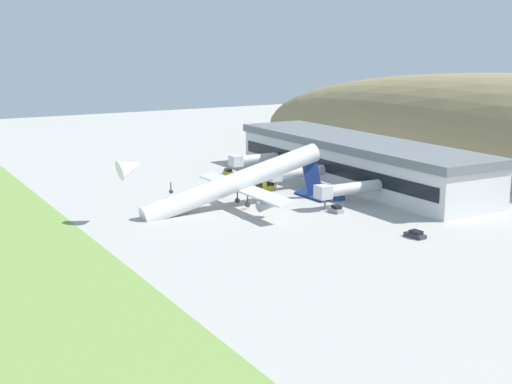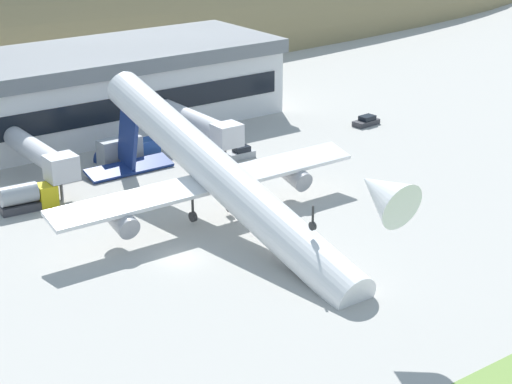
# 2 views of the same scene
# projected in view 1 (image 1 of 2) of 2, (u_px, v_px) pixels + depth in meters

# --- Properties ---
(ground_plane) EXTENTS (397.63, 397.63, 0.00)m
(ground_plane) POSITION_uv_depth(u_px,v_px,m) (202.00, 203.00, 159.96)
(ground_plane) COLOR #ADAAA3
(terminal_building) EXTENTS (83.57, 19.96, 11.30)m
(terminal_building) POSITION_uv_depth(u_px,v_px,m) (356.00, 158.00, 181.48)
(terminal_building) COLOR silver
(terminal_building) RESTS_ON ground_plane
(jetway_0) EXTENTS (3.38, 14.23, 5.43)m
(jetway_0) POSITION_uv_depth(u_px,v_px,m) (252.00, 159.00, 193.59)
(jetway_0) COLOR silver
(jetway_0) RESTS_ON ground_plane
(jetway_1) EXTENTS (3.38, 15.79, 5.43)m
(jetway_1) POSITION_uv_depth(u_px,v_px,m) (293.00, 173.00, 174.23)
(jetway_1) COLOR silver
(jetway_1) RESTS_ON ground_plane
(jetway_2) EXTENTS (3.38, 16.70, 5.43)m
(jetway_2) POSITION_uv_depth(u_px,v_px,m) (346.00, 189.00, 155.47)
(jetway_2) COLOR silver
(jetway_2) RESTS_ON ground_plane
(cargo_airplane) EXTENTS (36.52, 53.02, 16.62)m
(cargo_airplane) POSITION_uv_depth(u_px,v_px,m) (238.00, 184.00, 154.77)
(cargo_airplane) COLOR white
(service_car_0) EXTENTS (4.27, 2.24, 1.40)m
(service_car_0) POSITION_uv_depth(u_px,v_px,m) (415.00, 235.00, 132.27)
(service_car_0) COLOR #333338
(service_car_0) RESTS_ON ground_plane
(service_car_1) EXTENTS (4.13, 2.12, 1.53)m
(service_car_1) POSITION_uv_depth(u_px,v_px,m) (228.00, 172.00, 193.57)
(service_car_1) COLOR gold
(service_car_1) RESTS_ON ground_plane
(service_car_2) EXTENTS (3.85, 1.81, 1.56)m
(service_car_2) POSITION_uv_depth(u_px,v_px,m) (336.00, 209.00, 151.38)
(service_car_2) COLOR #999EA3
(service_car_2) RESTS_ON ground_plane
(fuel_truck) EXTENTS (6.49, 2.74, 3.11)m
(fuel_truck) POSITION_uv_depth(u_px,v_px,m) (265.00, 182.00, 175.63)
(fuel_truck) COLOR gold
(fuel_truck) RESTS_ON ground_plane
(box_truck) EXTENTS (8.38, 2.62, 3.38)m
(box_truck) POSITION_uv_depth(u_px,v_px,m) (329.00, 191.00, 165.40)
(box_truck) COLOR #264C99
(box_truck) RESTS_ON ground_plane
(traffic_cone_0) EXTENTS (0.52, 0.52, 0.58)m
(traffic_cone_0) POSITION_uv_depth(u_px,v_px,m) (258.00, 195.00, 166.64)
(traffic_cone_0) COLOR orange
(traffic_cone_0) RESTS_ON ground_plane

